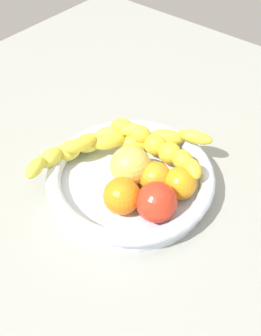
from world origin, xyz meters
TOP-DOWN VIEW (x-y plane):
  - kitchen_counter at (0.00, 0.00)cm, footprint 120.00×120.00cm
  - fruit_bowl at (0.00, 0.00)cm, footprint 28.57×28.57cm
  - banana_draped_left at (-10.08, -1.54)cm, footprint 11.05×22.29cm
  - banana_draped_right at (1.03, 6.91)cm, footprint 20.71×7.05cm
  - banana_arching_top at (-3.51, 6.14)cm, footprint 19.62×19.54cm
  - orange_front at (4.34, 1.05)cm, footprint 5.38×5.38cm
  - orange_mid_left at (2.83, -5.62)cm, footprint 5.96×5.96cm
  - orange_mid_right at (8.21, 2.53)cm, footprint 5.46×5.46cm
  - apple_yellow at (-0.12, 0.17)cm, footprint 6.89×6.89cm
  - tomato_red at (7.92, -3.34)cm, footprint 6.46×6.46cm

SIDE VIEW (x-z plane):
  - kitchen_counter at x=0.00cm, z-range 0.00..3.00cm
  - fruit_bowl at x=0.00cm, z-range 3.07..7.60cm
  - orange_front at x=4.34cm, z-range 4.99..10.37cm
  - orange_mid_right at x=8.21cm, z-range 4.99..10.45cm
  - orange_mid_left at x=2.83cm, z-range 4.99..10.95cm
  - banana_arching_top at x=-3.51cm, z-range 5.24..10.74cm
  - banana_draped_left at x=-10.08cm, z-range 5.64..10.53cm
  - tomato_red at x=7.92cm, z-range 4.99..11.45cm
  - banana_draped_right at x=1.03cm, z-range 5.69..10.97cm
  - apple_yellow at x=-0.12cm, z-range 4.99..11.88cm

